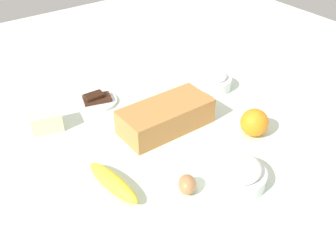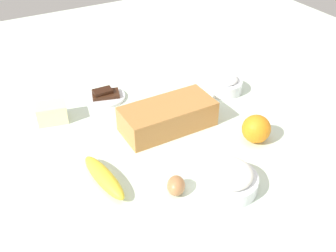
{
  "view_description": "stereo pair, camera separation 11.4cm",
  "coord_description": "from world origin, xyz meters",
  "px_view_note": "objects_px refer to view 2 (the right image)",
  "views": [
    {
      "loc": [
        0.55,
        0.75,
        0.71
      ],
      "look_at": [
        0.0,
        0.0,
        0.04
      ],
      "focal_mm": 42.31,
      "sensor_mm": 36.0,
      "label": 1
    },
    {
      "loc": [
        0.45,
        0.81,
        0.71
      ],
      "look_at": [
        0.0,
        0.0,
        0.04
      ],
      "focal_mm": 42.31,
      "sensor_mm": 36.0,
      "label": 2
    }
  ],
  "objects_px": {
    "egg_near_butter": "(176,186)",
    "loaf_pan": "(168,116)",
    "banana": "(104,177)",
    "flour_bowl": "(228,178)",
    "sugar_bowl": "(225,84)",
    "orange_fruit": "(256,129)",
    "chocolate_plate": "(106,96)",
    "butter_block": "(52,113)"
  },
  "relations": [
    {
      "from": "orange_fruit",
      "to": "butter_block",
      "type": "xyz_separation_m",
      "value": [
        0.49,
        -0.38,
        -0.01
      ]
    },
    {
      "from": "loaf_pan",
      "to": "butter_block",
      "type": "bearing_deg",
      "value": -34.89
    },
    {
      "from": "egg_near_butter",
      "to": "loaf_pan",
      "type": "bearing_deg",
      "value": -114.77
    },
    {
      "from": "flour_bowl",
      "to": "orange_fruit",
      "type": "height_order",
      "value": "orange_fruit"
    },
    {
      "from": "flour_bowl",
      "to": "orange_fruit",
      "type": "relative_size",
      "value": 1.83
    },
    {
      "from": "loaf_pan",
      "to": "chocolate_plate",
      "type": "height_order",
      "value": "loaf_pan"
    },
    {
      "from": "loaf_pan",
      "to": "butter_block",
      "type": "xyz_separation_m",
      "value": [
        0.3,
        -0.2,
        -0.01
      ]
    },
    {
      "from": "flour_bowl",
      "to": "chocolate_plate",
      "type": "bearing_deg",
      "value": -78.76
    },
    {
      "from": "loaf_pan",
      "to": "chocolate_plate",
      "type": "bearing_deg",
      "value": -67.69
    },
    {
      "from": "banana",
      "to": "orange_fruit",
      "type": "relative_size",
      "value": 2.29
    },
    {
      "from": "banana",
      "to": "chocolate_plate",
      "type": "bearing_deg",
      "value": -112.16
    },
    {
      "from": "banana",
      "to": "egg_near_butter",
      "type": "relative_size",
      "value": 3.34
    },
    {
      "from": "loaf_pan",
      "to": "orange_fruit",
      "type": "relative_size",
      "value": 3.39
    },
    {
      "from": "flour_bowl",
      "to": "butter_block",
      "type": "xyz_separation_m",
      "value": [
        0.3,
        -0.5,
        -0.0
      ]
    },
    {
      "from": "loaf_pan",
      "to": "flour_bowl",
      "type": "relative_size",
      "value": 1.86
    },
    {
      "from": "egg_near_butter",
      "to": "sugar_bowl",
      "type": "bearing_deg",
      "value": -138.73
    },
    {
      "from": "chocolate_plate",
      "to": "banana",
      "type": "bearing_deg",
      "value": 67.84
    },
    {
      "from": "butter_block",
      "to": "orange_fruit",
      "type": "bearing_deg",
      "value": 141.73
    },
    {
      "from": "banana",
      "to": "sugar_bowl",
      "type": "bearing_deg",
      "value": -157.08
    },
    {
      "from": "chocolate_plate",
      "to": "flour_bowl",
      "type": "bearing_deg",
      "value": 101.24
    },
    {
      "from": "butter_block",
      "to": "chocolate_plate",
      "type": "bearing_deg",
      "value": -166.92
    },
    {
      "from": "banana",
      "to": "orange_fruit",
      "type": "height_order",
      "value": "orange_fruit"
    },
    {
      "from": "flour_bowl",
      "to": "sugar_bowl",
      "type": "bearing_deg",
      "value": -124.68
    },
    {
      "from": "chocolate_plate",
      "to": "egg_near_butter",
      "type": "bearing_deg",
      "value": 88.64
    },
    {
      "from": "sugar_bowl",
      "to": "butter_block",
      "type": "relative_size",
      "value": 1.35
    },
    {
      "from": "loaf_pan",
      "to": "banana",
      "type": "relative_size",
      "value": 1.48
    },
    {
      "from": "loaf_pan",
      "to": "flour_bowl",
      "type": "height_order",
      "value": "loaf_pan"
    },
    {
      "from": "sugar_bowl",
      "to": "butter_block",
      "type": "distance_m",
      "value": 0.58
    },
    {
      "from": "sugar_bowl",
      "to": "banana",
      "type": "distance_m",
      "value": 0.58
    },
    {
      "from": "orange_fruit",
      "to": "chocolate_plate",
      "type": "distance_m",
      "value": 0.52
    },
    {
      "from": "loaf_pan",
      "to": "orange_fruit",
      "type": "xyz_separation_m",
      "value": [
        -0.19,
        0.18,
        -0.0
      ]
    },
    {
      "from": "sugar_bowl",
      "to": "butter_block",
      "type": "xyz_separation_m",
      "value": [
        0.57,
        -0.11,
        0.0
      ]
    },
    {
      "from": "loaf_pan",
      "to": "banana",
      "type": "height_order",
      "value": "loaf_pan"
    },
    {
      "from": "flour_bowl",
      "to": "banana",
      "type": "distance_m",
      "value": 0.31
    },
    {
      "from": "loaf_pan",
      "to": "egg_near_butter",
      "type": "bearing_deg",
      "value": 64.84
    },
    {
      "from": "banana",
      "to": "butter_block",
      "type": "relative_size",
      "value": 2.11
    },
    {
      "from": "orange_fruit",
      "to": "butter_block",
      "type": "height_order",
      "value": "orange_fruit"
    },
    {
      "from": "sugar_bowl",
      "to": "egg_near_butter",
      "type": "xyz_separation_m",
      "value": [
        0.39,
        0.34,
        -0.01
      ]
    },
    {
      "from": "loaf_pan",
      "to": "flour_bowl",
      "type": "xyz_separation_m",
      "value": [
        -0.0,
        0.3,
        -0.01
      ]
    },
    {
      "from": "egg_near_butter",
      "to": "banana",
      "type": "bearing_deg",
      "value": -39.21
    },
    {
      "from": "sugar_bowl",
      "to": "chocolate_plate",
      "type": "distance_m",
      "value": 0.41
    },
    {
      "from": "banana",
      "to": "orange_fruit",
      "type": "distance_m",
      "value": 0.45
    }
  ]
}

